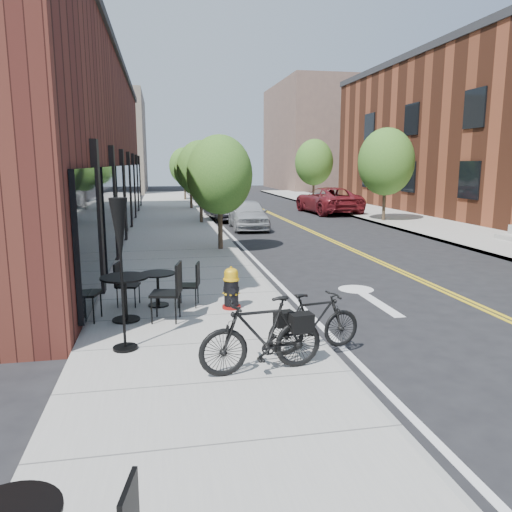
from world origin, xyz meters
TOP-DOWN VIEW (x-y plane):
  - ground at (0.00, 0.00)m, footprint 120.00×120.00m
  - sidewalk_near at (-2.00, 10.00)m, footprint 4.00×70.00m
  - sidewalk_far at (10.00, 10.00)m, footprint 4.00×70.00m
  - building_near at (-6.50, 14.00)m, footprint 5.00×28.00m
  - bg_building_left at (-8.00, 48.00)m, footprint 8.00×14.00m
  - bg_building_right at (16.00, 50.00)m, footprint 10.00×16.00m
  - tree_near_a at (-0.60, 9.00)m, footprint 2.20×2.20m
  - tree_near_b at (-0.60, 17.00)m, footprint 2.30×2.30m
  - tree_near_c at (-0.60, 25.00)m, footprint 2.10×2.10m
  - tree_near_d at (-0.60, 33.00)m, footprint 2.40×2.40m
  - tree_far_b at (8.60, 16.00)m, footprint 2.80×2.80m
  - tree_far_c at (8.60, 28.00)m, footprint 2.80×2.80m
  - fire_hydrant at (-1.23, 1.88)m, footprint 0.44×0.44m
  - bicycle_left at (-1.26, -1.29)m, footprint 1.83×0.71m
  - bicycle_right at (-0.30, -0.67)m, footprint 1.61×0.73m
  - bistro_set_b at (-2.67, 2.33)m, footprint 1.69×0.84m
  - bistro_set_c at (-3.26, 1.45)m, footprint 2.07×1.03m
  - patio_umbrella at (-3.18, -0.04)m, footprint 0.38×0.38m
  - parked_car_a at (1.38, 14.86)m, footprint 1.78×4.07m
  - parked_car_b at (0.80, 18.77)m, footprint 1.98×4.35m
  - parked_car_c at (0.96, 27.20)m, footprint 2.38×4.74m
  - parked_car_far at (7.40, 21.25)m, footprint 2.97×5.81m

SIDE VIEW (x-z plane):
  - ground at x=0.00m, z-range 0.00..0.00m
  - sidewalk_near at x=-2.00m, z-range 0.00..0.12m
  - sidewalk_far at x=10.00m, z-range 0.00..0.12m
  - fire_hydrant at x=-1.23m, z-range 0.10..0.95m
  - bistro_set_b at x=-2.67m, z-range 0.12..1.01m
  - bicycle_right at x=-0.30m, z-range 0.12..1.06m
  - bicycle_left at x=-1.26m, z-range 0.12..1.19m
  - parked_car_c at x=0.96m, z-range 0.00..1.32m
  - bistro_set_c at x=-3.26m, z-range 0.12..1.21m
  - parked_car_a at x=1.38m, z-range 0.00..1.36m
  - parked_car_b at x=0.80m, z-range 0.00..1.38m
  - parked_car_far at x=7.40m, z-range 0.00..1.57m
  - patio_umbrella at x=-3.18m, z-range 0.63..3.00m
  - tree_near_c at x=-0.60m, z-range 0.69..4.37m
  - tree_near_a at x=-0.60m, z-range 0.70..4.51m
  - tree_near_b at x=-0.60m, z-range 0.72..4.70m
  - tree_near_d at x=-0.60m, z-range 0.73..4.85m
  - tree_far_b at x=8.60m, z-range 0.75..5.37m
  - tree_far_c at x=8.60m, z-range 0.75..5.37m
  - building_near at x=-6.50m, z-range 0.00..7.00m
  - bg_building_left at x=-8.00m, z-range 0.00..10.00m
  - bg_building_right at x=16.00m, z-range 0.00..12.00m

